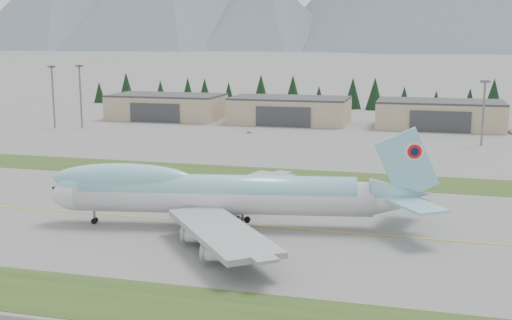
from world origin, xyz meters
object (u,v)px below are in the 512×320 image
(hangar_right, at_px, (440,114))
(service_vehicle_b, at_px, (396,142))
(boeing_747_freighter, at_px, (219,193))
(hangar_center, at_px, (290,110))
(hangar_left, at_px, (167,107))
(service_vehicle_c, at_px, (512,134))
(service_vehicle_a, at_px, (249,133))

(hangar_right, relative_size, service_vehicle_b, 12.48)
(boeing_747_freighter, bearing_deg, hangar_center, 86.83)
(hangar_left, bearing_deg, service_vehicle_c, -4.03)
(boeing_747_freighter, distance_m, hangar_left, 168.81)
(hangar_right, height_order, service_vehicle_b, hangar_right)
(hangar_left, relative_size, service_vehicle_a, 12.30)
(service_vehicle_a, xyz_separation_m, service_vehicle_b, (54.15, -8.06, 0.00))
(hangar_center, height_order, service_vehicle_c, hangar_center)
(service_vehicle_b, distance_m, service_vehicle_c, 50.21)
(boeing_747_freighter, relative_size, hangar_left, 1.50)
(hangar_center, height_order, service_vehicle_a, hangar_center)
(boeing_747_freighter, xyz_separation_m, service_vehicle_b, (26.44, 111.69, -6.23))
(hangar_left, height_order, service_vehicle_b, hangar_left)
(service_vehicle_a, relative_size, service_vehicle_c, 0.82)
(hangar_right, distance_m, service_vehicle_a, 75.94)
(hangar_left, distance_m, service_vehicle_b, 108.28)
(hangar_center, bearing_deg, service_vehicle_a, -105.19)
(hangar_right, distance_m, service_vehicle_b, 42.91)
(boeing_747_freighter, height_order, service_vehicle_c, boeing_747_freighter)
(hangar_left, height_order, hangar_center, same)
(boeing_747_freighter, distance_m, hangar_center, 152.90)
(hangar_center, xyz_separation_m, service_vehicle_c, (85.64, -9.90, -5.39))
(hangar_right, relative_size, service_vehicle_a, 12.30)
(hangar_right, bearing_deg, service_vehicle_c, -21.11)
(boeing_747_freighter, xyz_separation_m, service_vehicle_c, (66.60, 141.81, -6.23))
(hangar_right, bearing_deg, service_vehicle_a, -155.05)
(boeing_747_freighter, height_order, hangar_center, boeing_747_freighter)
(hangar_center, relative_size, hangar_right, 1.00)
(hangar_left, relative_size, hangar_center, 1.00)
(service_vehicle_b, bearing_deg, hangar_center, 54.75)
(hangar_left, distance_m, hangar_center, 55.00)
(hangar_center, distance_m, service_vehicle_b, 60.81)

